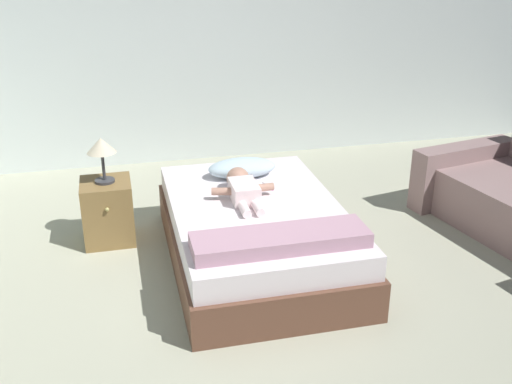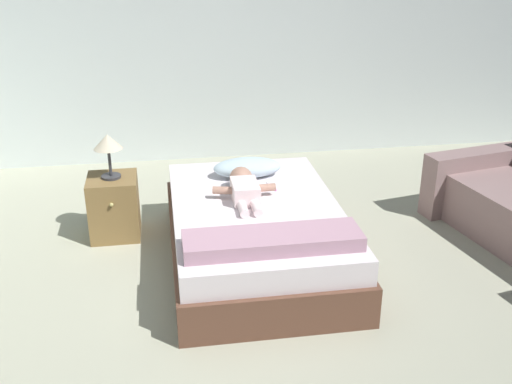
# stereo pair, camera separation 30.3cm
# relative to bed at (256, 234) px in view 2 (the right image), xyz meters

# --- Properties ---
(ground_plane) EXTENTS (8.00, 8.00, 0.00)m
(ground_plane) POSITION_rel_bed_xyz_m (-0.14, -0.66, -0.22)
(ground_plane) COLOR #AEAE96
(wall_behind_bed) EXTENTS (8.00, 0.12, 2.63)m
(wall_behind_bed) POSITION_rel_bed_xyz_m (-0.14, 2.34, 1.09)
(wall_behind_bed) COLOR silver
(wall_behind_bed) RESTS_ON ground_plane
(bed) EXTENTS (1.22, 1.91, 0.45)m
(bed) POSITION_rel_bed_xyz_m (0.00, 0.00, 0.00)
(bed) COLOR brown
(bed) RESTS_ON ground_plane
(pillow) EXTENTS (0.54, 0.27, 0.15)m
(pillow) POSITION_rel_bed_xyz_m (0.02, 0.55, 0.31)
(pillow) COLOR silver
(pillow) RESTS_ON bed
(baby) EXTENTS (0.46, 0.61, 0.17)m
(baby) POSITION_rel_bed_xyz_m (-0.06, 0.15, 0.30)
(baby) COLOR white
(baby) RESTS_ON bed
(toothbrush) EXTENTS (0.06, 0.14, 0.02)m
(toothbrush) POSITION_rel_bed_xyz_m (0.16, 0.30, 0.24)
(toothbrush) COLOR #B93BA5
(toothbrush) RESTS_ON bed
(nightstand) EXTENTS (0.38, 0.41, 0.49)m
(nightstand) POSITION_rel_bed_xyz_m (-1.04, 0.59, 0.02)
(nightstand) COLOR olive
(nightstand) RESTS_ON ground_plane
(lamp) EXTENTS (0.22, 0.22, 0.35)m
(lamp) POSITION_rel_bed_xyz_m (-1.04, 0.59, 0.54)
(lamp) COLOR #333338
(lamp) RESTS_ON nightstand
(blanket) EXTENTS (1.10, 0.31, 0.09)m
(blanket) POSITION_rel_bed_xyz_m (0.00, -0.64, 0.28)
(blanket) COLOR #B78A9D
(blanket) RESTS_ON bed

